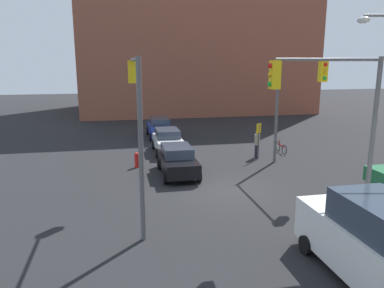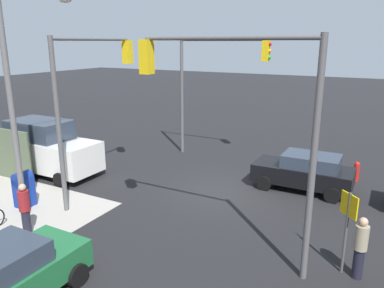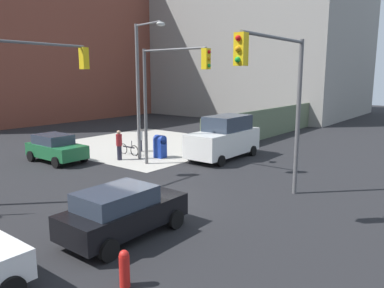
% 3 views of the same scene
% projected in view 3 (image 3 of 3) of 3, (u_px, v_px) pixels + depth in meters
% --- Properties ---
extents(ground_plane, '(120.00, 120.00, 0.00)m').
position_uv_depth(ground_plane, '(147.00, 199.00, 15.52)').
color(ground_plane, black).
extents(sidewalk_corner, '(12.00, 12.00, 0.01)m').
position_uv_depth(sidewalk_corner, '(146.00, 144.00, 27.95)').
color(sidewalk_corner, '#ADA89E').
rests_on(sidewalk_corner, ground).
extents(construction_fence, '(20.52, 0.12, 2.40)m').
position_uv_depth(construction_fence, '(274.00, 122.00, 31.39)').
color(construction_fence, '#56664C').
rests_on(construction_fence, ground).
extents(building_warehouse_north, '(32.00, 18.00, 19.15)m').
position_uv_depth(building_warehouse_north, '(56.00, 40.00, 48.31)').
color(building_warehouse_north, brown).
rests_on(building_warehouse_north, ground).
extents(building_loft_east, '(20.00, 24.00, 17.00)m').
position_uv_depth(building_loft_east, '(262.00, 50.00, 50.23)').
color(building_loft_east, gray).
rests_on(building_loft_east, ground).
extents(smokestack, '(1.80, 1.80, 19.45)m').
position_uv_depth(smokestack, '(142.00, 43.00, 54.86)').
color(smokestack, brown).
rests_on(smokestack, ground).
extents(traffic_signal_nw_corner, '(5.38, 0.36, 6.50)m').
position_uv_depth(traffic_signal_nw_corner, '(25.00, 86.00, 15.51)').
color(traffic_signal_nw_corner, '#59595B').
rests_on(traffic_signal_nw_corner, ground).
extents(traffic_signal_se_corner, '(5.14, 0.36, 6.50)m').
position_uv_depth(traffic_signal_se_corner, '(279.00, 88.00, 13.94)').
color(traffic_signal_se_corner, '#59595B').
rests_on(traffic_signal_se_corner, ground).
extents(traffic_signal_ne_corner, '(0.36, 4.57, 6.50)m').
position_uv_depth(traffic_signal_ne_corner, '(168.00, 85.00, 19.88)').
color(traffic_signal_ne_corner, '#59595B').
rests_on(traffic_signal_ne_corner, ground).
extents(street_lamp_corner, '(0.85, 2.63, 8.00)m').
position_uv_depth(street_lamp_corner, '(141.00, 82.00, 21.94)').
color(street_lamp_corner, slate).
rests_on(street_lamp_corner, ground).
extents(mailbox_blue, '(0.56, 0.64, 1.43)m').
position_uv_depth(mailbox_blue, '(160.00, 146.00, 23.22)').
color(mailbox_blue, navy).
rests_on(mailbox_blue, ground).
extents(fire_hydrant, '(0.26, 0.26, 0.94)m').
position_uv_depth(fire_hydrant, '(124.00, 268.00, 9.01)').
color(fire_hydrant, red).
rests_on(fire_hydrant, ground).
extents(coupe_black, '(4.17, 2.02, 1.62)m').
position_uv_depth(coupe_black, '(123.00, 211.00, 11.77)').
color(coupe_black, black).
rests_on(coupe_black, ground).
extents(coupe_green, '(2.02, 3.87, 1.62)m').
position_uv_depth(coupe_green, '(56.00, 148.00, 22.12)').
color(coupe_green, '#1E6638').
rests_on(coupe_green, ground).
extents(van_white_delivery, '(5.40, 2.32, 2.62)m').
position_uv_depth(van_white_delivery, '(224.00, 138.00, 23.02)').
color(van_white_delivery, white).
rests_on(van_white_delivery, ground).
extents(pedestrian_crossing, '(0.36, 0.36, 1.82)m').
position_uv_depth(pedestrian_crossing, '(119.00, 145.00, 22.54)').
color(pedestrian_crossing, maroon).
rests_on(pedestrian_crossing, ground).
extents(pedestrian_walking_north, '(0.36, 0.36, 1.61)m').
position_uv_depth(pedestrian_walking_north, '(140.00, 139.00, 25.12)').
color(pedestrian_walking_north, '#B2B2B7').
rests_on(pedestrian_walking_north, ground).
extents(bicycle_leaning_on_fence, '(0.05, 1.75, 0.97)m').
position_uv_depth(bicycle_leaning_on_fence, '(129.00, 150.00, 24.16)').
color(bicycle_leaning_on_fence, black).
rests_on(bicycle_leaning_on_fence, ground).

